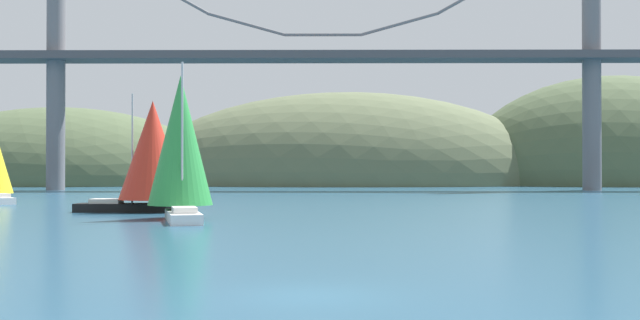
% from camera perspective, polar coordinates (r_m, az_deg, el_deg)
% --- Properties ---
extents(ground_plane, '(360.00, 360.00, 0.00)m').
position_cam_1_polar(ground_plane, '(20.40, -0.79, -10.31)').
color(ground_plane, navy).
extents(headland_left, '(68.74, 44.00, 32.08)m').
position_cam_1_polar(headland_left, '(164.75, -19.22, -1.78)').
color(headland_left, '#4C5B3D').
rests_on(headland_left, ground_plane).
extents(headland_right, '(65.54, 44.00, 45.02)m').
position_cam_1_polar(headland_right, '(166.18, 21.46, -1.76)').
color(headland_right, '#4C5B3D').
rests_on(headland_right, ground_plane).
extents(headland_center, '(88.85, 44.00, 38.22)m').
position_cam_1_polar(headland_center, '(155.21, 2.13, -1.88)').
color(headland_center, '#5B6647').
rests_on(headland_center, ground_plane).
extents(suspension_bridge, '(118.63, 6.00, 43.86)m').
position_cam_1_polar(suspension_bridge, '(116.48, 0.23, 8.21)').
color(suspension_bridge, slate).
rests_on(suspension_bridge, ground_plane).
extents(sailboat_scarlet_sail, '(8.57, 5.26, 9.25)m').
position_cam_1_polar(sailboat_scarlet_sail, '(60.01, -12.75, 0.52)').
color(sailboat_scarlet_sail, black).
rests_on(sailboat_scarlet_sail, ground_plane).
extents(sailboat_green_sail, '(5.32, 9.01, 10.38)m').
position_cam_1_polar(sailboat_green_sail, '(51.17, -10.57, 1.17)').
color(sailboat_green_sail, white).
rests_on(sailboat_green_sail, ground_plane).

